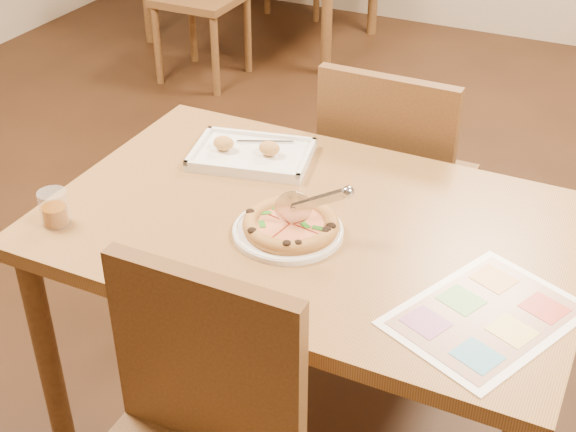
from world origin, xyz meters
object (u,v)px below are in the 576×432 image
at_px(plate, 288,231).
at_px(menu, 486,316).
at_px(pizza_cutter, 311,203).
at_px(pizza, 291,225).
at_px(appetizer_tray, 251,155).
at_px(glass_tumbler, 54,210).
at_px(dining_table, 313,249).
at_px(chair_far, 392,167).

xyz_separation_m(plate, menu, (0.50, -0.10, -0.00)).
bearing_deg(pizza_cutter, plate, 177.92).
xyz_separation_m(pizza, appetizer_tray, (-0.26, 0.28, -0.01)).
relative_size(glass_tumbler, menu, 0.23).
distance_m(plate, pizza_cutter, 0.10).
relative_size(dining_table, plate, 4.96).
height_order(pizza_cutter, glass_tumbler, pizza_cutter).
relative_size(pizza, menu, 0.59).
bearing_deg(pizza, glass_tumbler, -158.80).
bearing_deg(pizza, dining_table, 71.47).
xyz_separation_m(plate, glass_tumbler, (-0.52, -0.20, 0.03)).
bearing_deg(menu, chair_far, 121.00).
relative_size(pizza_cutter, menu, 0.42).
height_order(chair_far, pizza, chair_far).
distance_m(chair_far, plate, 0.70).
relative_size(plate, pizza, 1.14).
relative_size(plate, glass_tumbler, 3.01).
distance_m(plate, menu, 0.51).
height_order(appetizer_tray, menu, appetizer_tray).
bearing_deg(glass_tumbler, dining_table, 26.81).
height_order(plate, pizza_cutter, pizza_cutter).
distance_m(chair_far, pizza, 0.70).
bearing_deg(chair_far, menu, 121.00).
distance_m(dining_table, pizza, 0.14).
height_order(appetizer_tray, glass_tumbler, glass_tumbler).
bearing_deg(dining_table, appetizer_tray, 143.49).
height_order(dining_table, glass_tumbler, glass_tumbler).
relative_size(pizza_cutter, appetizer_tray, 0.45).
bearing_deg(glass_tumbler, chair_far, 57.85).
xyz_separation_m(pizza_cutter, appetizer_tray, (-0.30, 0.27, -0.08)).
relative_size(chair_far, plate, 1.79).
distance_m(plate, glass_tumbler, 0.56).
distance_m(dining_table, glass_tumbler, 0.63).
height_order(pizza_cutter, menu, pizza_cutter).
relative_size(appetizer_tray, menu, 0.93).
bearing_deg(plate, menu, -11.06).
relative_size(chair_far, pizza, 2.05).
relative_size(dining_table, appetizer_tray, 3.62).
bearing_deg(dining_table, plate, -111.78).
bearing_deg(chair_far, plate, 87.39).
distance_m(plate, pizza, 0.02).
distance_m(pizza, pizza_cutter, 0.08).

